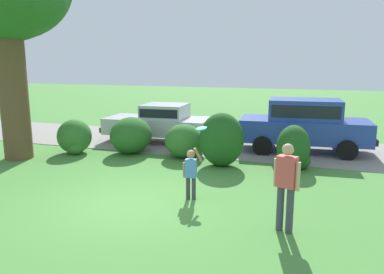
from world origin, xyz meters
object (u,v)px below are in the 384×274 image
adult_onlooker (286,183)px  child_thrower (191,170)px  parked_suv (304,122)px  frisbee (201,128)px  parked_sedan (160,122)px

adult_onlooker → child_thrower: bearing=155.0°
parked_suv → child_thrower: bearing=-110.8°
parked_suv → adult_onlooker: parked_suv is taller
frisbee → adult_onlooker: bearing=-36.7°
parked_suv → frisbee: (-2.20, -5.38, 0.55)m
frisbee → adult_onlooker: adult_onlooker is taller
frisbee → adult_onlooker: 2.83m
parked_sedan → parked_suv: bearing=1.4°
parked_suv → adult_onlooker: (0.01, -7.02, -0.09)m
adult_onlooker → frisbee: bearing=143.3°
child_thrower → frisbee: size_ratio=4.50×
adult_onlooker → parked_suv: bearing=90.1°
parked_sedan → parked_suv: (5.60, 0.13, 0.23)m
parked_sedan → child_thrower: size_ratio=3.50×
parked_suv → child_thrower: 6.39m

